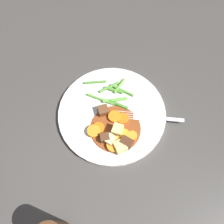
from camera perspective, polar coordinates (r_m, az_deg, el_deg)
The scene contains 25 objects.
ground_plane at distance 0.63m, azimuth 0.00°, elevation -0.55°, with size 3.00×3.00×0.00m, color #423F3D.
dinner_plate at distance 0.62m, azimuth 0.00°, elevation -0.28°, with size 0.29×0.29×0.01m, color white.
stew_sauce at distance 0.59m, azimuth 0.89°, elevation -4.07°, with size 0.13×0.13×0.00m, color brown.
carrot_slice_0 at distance 0.59m, azimuth -4.51°, elevation -4.78°, with size 0.03×0.03×0.01m, color orange.
carrot_slice_1 at distance 0.60m, azimuth 0.20°, elevation -1.37°, with size 0.03×0.03×0.01m, color orange.
carrot_slice_2 at distance 0.59m, azimuth -3.37°, elevation -3.99°, with size 0.03×0.03×0.01m, color orange.
carrot_slice_3 at distance 0.58m, azimuth 4.98°, elevation -5.90°, with size 0.02×0.02×0.01m, color orange.
carrot_slice_4 at distance 0.57m, azimuth 0.44°, elevation -8.20°, with size 0.04×0.04×0.01m, color orange.
carrot_slice_5 at distance 0.60m, azimuth 2.65°, elevation -1.71°, with size 0.03×0.03×0.01m, color orange.
carrot_slice_6 at distance 0.58m, azimuth 2.33°, elevation -5.96°, with size 0.04×0.04×0.01m, color orange.
potato_chunk_0 at distance 0.58m, azimuth 1.38°, elevation -4.55°, with size 0.03×0.02×0.03m, color #E5CC7A.
potato_chunk_1 at distance 0.57m, azimuth 2.07°, elevation -8.49°, with size 0.03×0.03×0.02m, color #E5CC7A.
potato_chunk_2 at distance 0.57m, azimuth -0.38°, elevation -6.89°, with size 0.02×0.02×0.02m, color #EAD68C.
meat_chunk_0 at distance 0.61m, azimuth -2.18°, elevation 0.37°, with size 0.03×0.03×0.02m, color brown.
meat_chunk_1 at distance 0.57m, azimuth 3.87°, elevation -7.33°, with size 0.02×0.03×0.02m, color #4C2B19.
meat_chunk_2 at distance 0.58m, azimuth -1.80°, elevation -6.36°, with size 0.02×0.02×0.02m, color #56331E.
green_bean_0 at distance 0.66m, azimuth -4.19°, elevation 7.35°, with size 0.01×0.01×0.06m, color #4C8E33.
green_bean_1 at distance 0.65m, azimuth 1.83°, elevation 6.43°, with size 0.01×0.01×0.05m, color #66AD42.
green_bean_2 at distance 0.65m, azimuth -0.67°, elevation 6.17°, with size 0.01×0.01×0.06m, color #4C8E33.
green_bean_3 at distance 0.63m, azimuth -2.77°, elevation 3.15°, with size 0.01×0.01×0.08m, color #66AD42.
green_bean_4 at distance 0.64m, azimuth 2.45°, elevation 5.39°, with size 0.01×0.01×0.07m, color #599E38.
green_bean_5 at distance 0.64m, azimuth 0.43°, elevation 5.45°, with size 0.01×0.01×0.05m, color #599E38.
green_bean_6 at distance 0.63m, azimuth 0.67°, elevation 3.00°, with size 0.01×0.01×0.07m, color #66AD42.
green_bean_7 at distance 0.62m, azimuth 1.56°, elevation 1.87°, with size 0.01×0.01×0.06m, color #4C8E33.
fork at distance 0.61m, azimuth 8.92°, elevation -1.29°, with size 0.10×0.16×0.00m.
Camera 1 is at (0.25, -0.10, 0.57)m, focal length 37.13 mm.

